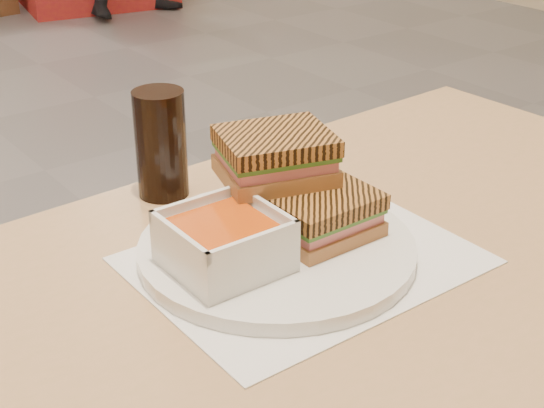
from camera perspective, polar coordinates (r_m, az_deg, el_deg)
main_table at (r=0.88m, az=3.93°, el=-12.54°), size 1.22×0.74×0.75m
tray_liner at (r=0.86m, az=2.31°, el=-4.03°), size 0.35×0.27×0.00m
plate at (r=0.86m, az=0.34°, el=-3.22°), size 0.30×0.30×0.02m
soup_bowl at (r=0.81m, az=-3.41°, el=-2.88°), size 0.11×0.11×0.06m
panini_lower at (r=0.87m, az=3.58°, el=-0.74°), size 0.11×0.09×0.05m
panini_upper at (r=0.88m, az=0.25°, el=3.46°), size 0.14×0.13×0.05m
cola_glass at (r=0.99m, az=-7.91°, el=4.25°), size 0.06×0.06×0.14m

